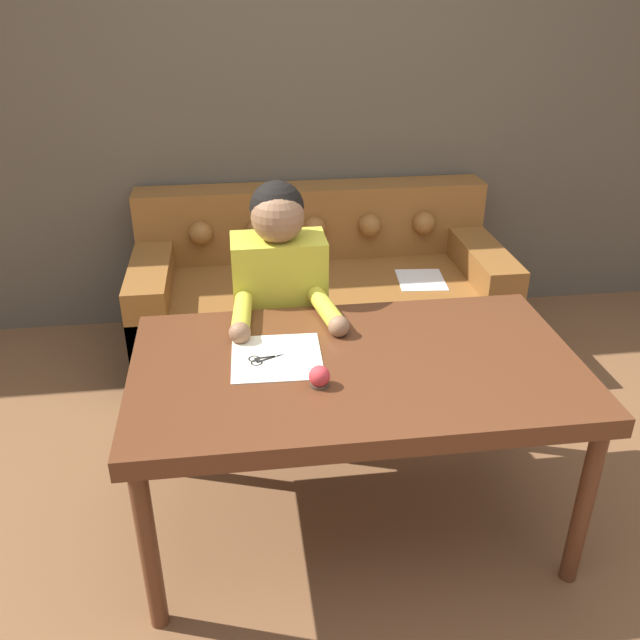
{
  "coord_description": "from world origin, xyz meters",
  "views": [
    {
      "loc": [
        -0.46,
        -1.86,
        1.93
      ],
      "look_at": [
        -0.18,
        0.23,
        0.82
      ],
      "focal_mm": 38.0,
      "sensor_mm": 36.0,
      "label": 1
    }
  ],
  "objects_px": {
    "dining_table": "(356,378)",
    "couch": "(318,296)",
    "scissors": "(268,358)",
    "pin_cushion": "(319,377)",
    "person": "(281,317)"
  },
  "relations": [
    {
      "from": "dining_table",
      "to": "couch",
      "type": "xyz_separation_m",
      "value": [
        0.05,
        1.4,
        -0.35
      ]
    },
    {
      "from": "dining_table",
      "to": "couch",
      "type": "distance_m",
      "value": 1.44
    },
    {
      "from": "dining_table",
      "to": "pin_cushion",
      "type": "distance_m",
      "value": 0.22
    },
    {
      "from": "dining_table",
      "to": "scissors",
      "type": "bearing_deg",
      "value": 169.22
    },
    {
      "from": "dining_table",
      "to": "pin_cushion",
      "type": "xyz_separation_m",
      "value": [
        -0.15,
        -0.13,
        0.1
      ]
    },
    {
      "from": "scissors",
      "to": "pin_cushion",
      "type": "height_order",
      "value": "pin_cushion"
    },
    {
      "from": "person",
      "to": "scissors",
      "type": "bearing_deg",
      "value": -98.98
    },
    {
      "from": "dining_table",
      "to": "person",
      "type": "xyz_separation_m",
      "value": [
        -0.22,
        0.58,
        -0.04
      ]
    },
    {
      "from": "couch",
      "to": "person",
      "type": "relative_size",
      "value": 1.64
    },
    {
      "from": "pin_cushion",
      "to": "dining_table",
      "type": "bearing_deg",
      "value": 42.17
    },
    {
      "from": "couch",
      "to": "scissors",
      "type": "xyz_separation_m",
      "value": [
        -0.35,
        -1.34,
        0.42
      ]
    },
    {
      "from": "person",
      "to": "scissors",
      "type": "distance_m",
      "value": 0.54
    },
    {
      "from": "dining_table",
      "to": "couch",
      "type": "relative_size",
      "value": 0.79
    },
    {
      "from": "couch",
      "to": "pin_cushion",
      "type": "distance_m",
      "value": 1.61
    },
    {
      "from": "couch",
      "to": "scissors",
      "type": "bearing_deg",
      "value": -104.63
    }
  ]
}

